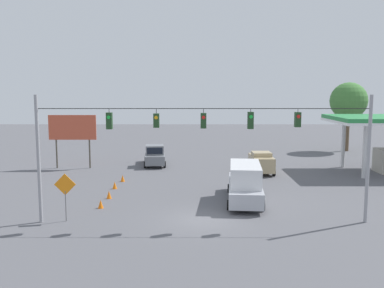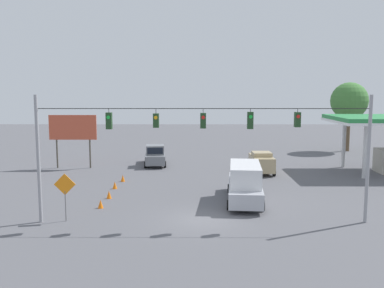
{
  "view_description": "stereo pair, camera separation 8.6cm",
  "coord_description": "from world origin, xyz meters",
  "px_view_note": "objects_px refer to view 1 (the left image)",
  "views": [
    {
      "loc": [
        0.61,
        24.72,
        7.69
      ],
      "look_at": [
        0.66,
        -6.15,
        3.74
      ],
      "focal_mm": 40.0,
      "sensor_mm": 36.0,
      "label": 1
    },
    {
      "loc": [
        0.52,
        24.72,
        7.69
      ],
      "look_at": [
        0.66,
        -6.15,
        3.74
      ],
      "focal_mm": 40.0,
      "sensor_mm": 36.0,
      "label": 2
    }
  ],
  "objects_px": {
    "overhead_signal_span": "(203,141)",
    "traffic_cone_third": "(115,185)",
    "work_zone_sign": "(65,188)",
    "roadside_billboard": "(72,130)",
    "sedan_tan_oncoming_far": "(261,162)",
    "traffic_cone_nearest": "(101,204)",
    "tree_horizon_left": "(349,101)",
    "pickup_truck_grey_withflow_far": "(155,156)",
    "traffic_cone_second": "(109,195)",
    "traffic_cone_fourth": "(123,178)",
    "box_truck_silver_crossing_near": "(245,183)"
  },
  "relations": [
    {
      "from": "overhead_signal_span",
      "to": "traffic_cone_nearest",
      "type": "distance_m",
      "value": 8.52
    },
    {
      "from": "pickup_truck_grey_withflow_far",
      "to": "traffic_cone_nearest",
      "type": "distance_m",
      "value": 16.16
    },
    {
      "from": "roadside_billboard",
      "to": "tree_horizon_left",
      "type": "xyz_separation_m",
      "value": [
        -31.09,
        -11.8,
        2.48
      ]
    },
    {
      "from": "traffic_cone_nearest",
      "to": "traffic_cone_fourth",
      "type": "bearing_deg",
      "value": -90.75
    },
    {
      "from": "tree_horizon_left",
      "to": "work_zone_sign",
      "type": "bearing_deg",
      "value": 47.2
    },
    {
      "from": "sedan_tan_oncoming_far",
      "to": "traffic_cone_third",
      "type": "bearing_deg",
      "value": 26.75
    },
    {
      "from": "traffic_cone_third",
      "to": "tree_horizon_left",
      "type": "bearing_deg",
      "value": -140.91
    },
    {
      "from": "traffic_cone_third",
      "to": "traffic_cone_fourth",
      "type": "distance_m",
      "value": 2.63
    },
    {
      "from": "traffic_cone_nearest",
      "to": "work_zone_sign",
      "type": "height_order",
      "value": "work_zone_sign"
    },
    {
      "from": "tree_horizon_left",
      "to": "roadside_billboard",
      "type": "bearing_deg",
      "value": 20.79
    },
    {
      "from": "traffic_cone_fourth",
      "to": "roadside_billboard",
      "type": "distance_m",
      "value": 9.23
    },
    {
      "from": "sedan_tan_oncoming_far",
      "to": "box_truck_silver_crossing_near",
      "type": "bearing_deg",
      "value": 74.82
    },
    {
      "from": "pickup_truck_grey_withflow_far",
      "to": "tree_horizon_left",
      "type": "distance_m",
      "value": 25.9
    },
    {
      "from": "traffic_cone_third",
      "to": "work_zone_sign",
      "type": "bearing_deg",
      "value": 80.72
    },
    {
      "from": "traffic_cone_fourth",
      "to": "work_zone_sign",
      "type": "relative_size",
      "value": 0.2
    },
    {
      "from": "traffic_cone_nearest",
      "to": "roadside_billboard",
      "type": "height_order",
      "value": "roadside_billboard"
    },
    {
      "from": "traffic_cone_nearest",
      "to": "tree_horizon_left",
      "type": "height_order",
      "value": "tree_horizon_left"
    },
    {
      "from": "traffic_cone_fourth",
      "to": "overhead_signal_span",
      "type": "bearing_deg",
      "value": 120.42
    },
    {
      "from": "sedan_tan_oncoming_far",
      "to": "traffic_cone_fourth",
      "type": "relative_size",
      "value": 7.09
    },
    {
      "from": "traffic_cone_third",
      "to": "overhead_signal_span",
      "type": "bearing_deg",
      "value": 128.39
    },
    {
      "from": "sedan_tan_oncoming_far",
      "to": "roadside_billboard",
      "type": "relative_size",
      "value": 0.76
    },
    {
      "from": "overhead_signal_span",
      "to": "traffic_cone_third",
      "type": "xyz_separation_m",
      "value": [
        6.68,
        -8.43,
        -4.51
      ]
    },
    {
      "from": "work_zone_sign",
      "to": "roadside_billboard",
      "type": "bearing_deg",
      "value": -75.89
    },
    {
      "from": "overhead_signal_span",
      "to": "traffic_cone_fourth",
      "type": "xyz_separation_m",
      "value": [
        6.49,
        -11.06,
        -4.51
      ]
    },
    {
      "from": "tree_horizon_left",
      "to": "traffic_cone_fourth",
      "type": "bearing_deg",
      "value": 35.55
    },
    {
      "from": "work_zone_sign",
      "to": "sedan_tan_oncoming_far",
      "type": "bearing_deg",
      "value": -133.46
    },
    {
      "from": "traffic_cone_fourth",
      "to": "traffic_cone_nearest",
      "type": "bearing_deg",
      "value": 89.25
    },
    {
      "from": "box_truck_silver_crossing_near",
      "to": "tree_horizon_left",
      "type": "relative_size",
      "value": 0.86
    },
    {
      "from": "traffic_cone_fourth",
      "to": "roadside_billboard",
      "type": "xyz_separation_m",
      "value": [
        5.84,
        -6.24,
        3.48
      ]
    },
    {
      "from": "roadside_billboard",
      "to": "tree_horizon_left",
      "type": "bearing_deg",
      "value": -159.21
    },
    {
      "from": "overhead_signal_span",
      "to": "pickup_truck_grey_withflow_far",
      "type": "relative_size",
      "value": 3.59
    },
    {
      "from": "traffic_cone_nearest",
      "to": "tree_horizon_left",
      "type": "bearing_deg",
      "value": -134.11
    },
    {
      "from": "overhead_signal_span",
      "to": "traffic_cone_nearest",
      "type": "height_order",
      "value": "overhead_signal_span"
    },
    {
      "from": "box_truck_silver_crossing_near",
      "to": "traffic_cone_nearest",
      "type": "bearing_deg",
      "value": 10.08
    },
    {
      "from": "overhead_signal_span",
      "to": "tree_horizon_left",
      "type": "bearing_deg",
      "value": -122.8
    },
    {
      "from": "box_truck_silver_crossing_near",
      "to": "traffic_cone_fourth",
      "type": "bearing_deg",
      "value": -34.04
    },
    {
      "from": "pickup_truck_grey_withflow_far",
      "to": "traffic_cone_third",
      "type": "height_order",
      "value": "pickup_truck_grey_withflow_far"
    },
    {
      "from": "sedan_tan_oncoming_far",
      "to": "traffic_cone_nearest",
      "type": "bearing_deg",
      "value": 43.63
    },
    {
      "from": "pickup_truck_grey_withflow_far",
      "to": "work_zone_sign",
      "type": "xyz_separation_m",
      "value": [
        3.55,
        18.77,
        1.01
      ]
    },
    {
      "from": "sedan_tan_oncoming_far",
      "to": "traffic_cone_second",
      "type": "distance_m",
      "value": 15.38
    },
    {
      "from": "traffic_cone_nearest",
      "to": "tree_horizon_left",
      "type": "relative_size",
      "value": 0.07
    },
    {
      "from": "traffic_cone_third",
      "to": "work_zone_sign",
      "type": "xyz_separation_m",
      "value": [
        1.35,
        8.26,
        1.71
      ]
    },
    {
      "from": "pickup_truck_grey_withflow_far",
      "to": "roadside_billboard",
      "type": "distance_m",
      "value": 8.5
    },
    {
      "from": "traffic_cone_nearest",
      "to": "traffic_cone_third",
      "type": "height_order",
      "value": "same"
    },
    {
      "from": "overhead_signal_span",
      "to": "roadside_billboard",
      "type": "height_order",
      "value": "overhead_signal_span"
    },
    {
      "from": "box_truck_silver_crossing_near",
      "to": "traffic_cone_nearest",
      "type": "xyz_separation_m",
      "value": [
        9.6,
        1.71,
        -1.04
      ]
    },
    {
      "from": "work_zone_sign",
      "to": "tree_horizon_left",
      "type": "height_order",
      "value": "tree_horizon_left"
    },
    {
      "from": "pickup_truck_grey_withflow_far",
      "to": "traffic_cone_second",
      "type": "xyz_separation_m",
      "value": [
        2.06,
        13.51,
        -0.69
      ]
    },
    {
      "from": "traffic_cone_nearest",
      "to": "traffic_cone_fourth",
      "type": "xyz_separation_m",
      "value": [
        -0.11,
        -8.12,
        0.0
      ]
    },
    {
      "from": "overhead_signal_span",
      "to": "work_zone_sign",
      "type": "distance_m",
      "value": 8.51
    }
  ]
}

